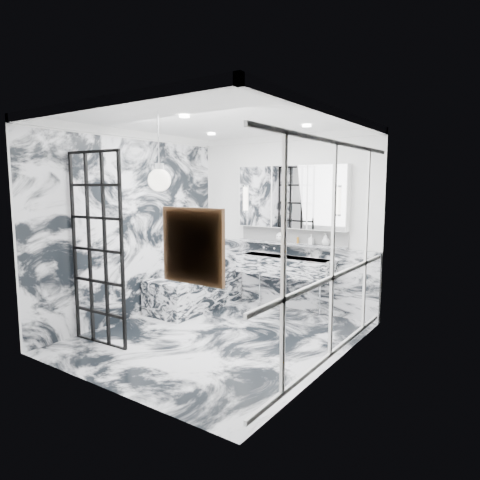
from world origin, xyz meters
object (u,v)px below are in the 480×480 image
Objects in this scene: trough_sink at (285,266)px; bathtub at (195,291)px; crittall_door at (97,250)px; mirror_cabinet at (291,197)px.

bathtub is at bearing -153.52° from trough_sink.
mirror_cabinet is (1.25, 2.75, 0.62)m from crittall_door.
bathtub is (-0.07, 1.92, -0.93)m from crittall_door.
crittall_door is 1.27× the size of mirror_cabinet.
trough_sink is at bearing 26.48° from bathtub.
bathtub is (-1.33, -0.66, -0.45)m from trough_sink.
crittall_door reaches higher than mirror_cabinet.
mirror_cabinet is (-0.00, 0.17, 1.09)m from trough_sink.
mirror_cabinet is at bearing 90.00° from trough_sink.
crittall_door is 2.14m from bathtub.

